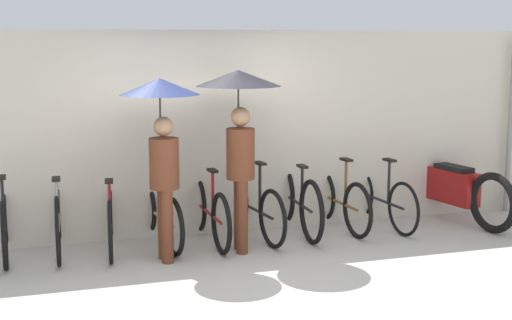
% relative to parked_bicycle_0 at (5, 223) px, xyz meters
% --- Properties ---
extents(ground_plane, '(30.00, 30.00, 0.00)m').
position_rel_parked_bicycle_0_xyz_m(ground_plane, '(2.30, -1.41, -0.39)').
color(ground_plane, '#B7B2A8').
extents(back_wall, '(13.64, 0.12, 2.50)m').
position_rel_parked_bicycle_0_xyz_m(back_wall, '(2.30, 0.32, 0.86)').
color(back_wall, beige).
rests_on(back_wall, ground).
extents(parked_bicycle_0, '(0.44, 1.72, 1.09)m').
position_rel_parked_bicycle_0_xyz_m(parked_bicycle_0, '(0.00, 0.00, 0.00)').
color(parked_bicycle_0, black).
rests_on(parked_bicycle_0, ground).
extents(parked_bicycle_1, '(0.44, 1.77, 1.11)m').
position_rel_parked_bicycle_0_xyz_m(parked_bicycle_1, '(0.58, -0.01, 0.01)').
color(parked_bicycle_1, black).
rests_on(parked_bicycle_1, ground).
extents(parked_bicycle_2, '(0.44, 1.77, 1.07)m').
position_rel_parked_bicycle_0_xyz_m(parked_bicycle_2, '(1.15, -0.06, -0.02)').
color(parked_bicycle_2, black).
rests_on(parked_bicycle_2, ground).
extents(parked_bicycle_3, '(0.44, 1.71, 1.09)m').
position_rel_parked_bicycle_0_xyz_m(parked_bicycle_3, '(1.72, -0.02, -0.03)').
color(parked_bicycle_3, black).
rests_on(parked_bicycle_3, ground).
extents(parked_bicycle_4, '(0.44, 1.75, 0.98)m').
position_rel_parked_bicycle_0_xyz_m(parked_bicycle_4, '(2.30, -0.10, -0.02)').
color(parked_bicycle_4, black).
rests_on(parked_bicycle_4, ground).
extents(parked_bicycle_5, '(0.44, 1.75, 1.09)m').
position_rel_parked_bicycle_0_xyz_m(parked_bicycle_5, '(2.87, -0.04, -0.02)').
color(parked_bicycle_5, black).
rests_on(parked_bicycle_5, ground).
extents(parked_bicycle_6, '(0.44, 1.83, 0.97)m').
position_rel_parked_bicycle_0_xyz_m(parked_bicycle_6, '(3.45, -0.03, 0.01)').
color(parked_bicycle_6, black).
rests_on(parked_bicycle_6, ground).
extents(parked_bicycle_7, '(0.44, 1.64, 0.99)m').
position_rel_parked_bicycle_0_xyz_m(parked_bicycle_7, '(4.02, -0.02, -0.02)').
color(parked_bicycle_7, black).
rests_on(parked_bicycle_7, ground).
extents(parked_bicycle_8, '(0.44, 1.73, 1.10)m').
position_rel_parked_bicycle_0_xyz_m(parked_bicycle_8, '(4.60, -0.03, -0.02)').
color(parked_bicycle_8, black).
rests_on(parked_bicycle_8, ground).
extents(pedestrian_leading, '(0.86, 0.86, 1.98)m').
position_rel_parked_bicycle_0_xyz_m(pedestrian_leading, '(1.67, -0.60, 1.11)').
color(pedestrian_leading, brown).
rests_on(pedestrian_leading, ground).
extents(pedestrian_center, '(0.96, 0.96, 2.05)m').
position_rel_parked_bicycle_0_xyz_m(pedestrian_center, '(2.56, -0.51, 1.21)').
color(pedestrian_center, brown).
rests_on(pedestrian_center, ground).
extents(motorcycle, '(0.66, 2.16, 0.95)m').
position_rel_parked_bicycle_0_xyz_m(motorcycle, '(5.64, -0.09, 0.04)').
color(motorcycle, black).
rests_on(motorcycle, ground).
extents(awning_pole, '(0.07, 0.07, 2.49)m').
position_rel_parked_bicycle_0_xyz_m(awning_pole, '(6.67, 0.16, 0.86)').
color(awning_pole, gray).
rests_on(awning_pole, ground).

